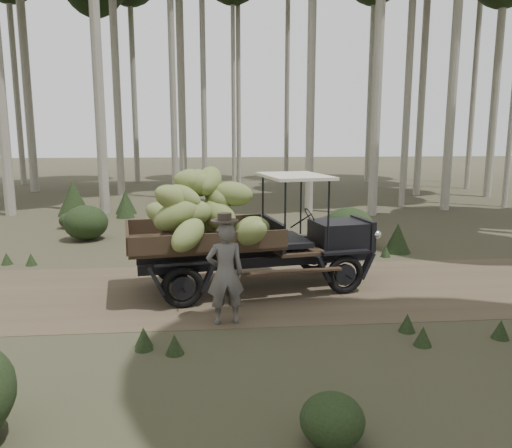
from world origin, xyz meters
name	(u,v)px	position (x,y,z in m)	size (l,w,h in m)	color
ground	(139,294)	(0.00, 0.00, 0.00)	(120.00, 120.00, 0.00)	#473D2B
dirt_track	(139,293)	(0.00, 0.00, 0.00)	(70.00, 4.00, 0.01)	brown
banana_truck	(225,218)	(1.73, 0.02, 1.49)	(5.25, 2.91, 2.59)	black
farmer	(225,272)	(1.66, -1.73, 0.88)	(0.68, 0.52, 1.86)	#5A5652
undergrowth	(93,283)	(-0.66, -0.89, 0.51)	(20.37, 22.91, 1.37)	#233319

